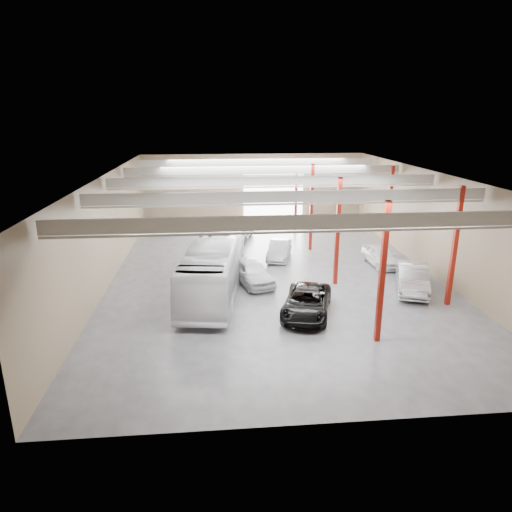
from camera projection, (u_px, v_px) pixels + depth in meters
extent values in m
cube|color=#47464B|center=(274.00, 275.00, 31.73)|extent=(22.00, 32.00, 0.01)
cube|color=beige|center=(275.00, 174.00, 29.65)|extent=(22.00, 32.00, 0.12)
cube|color=brown|center=(253.00, 189.00, 45.90)|extent=(22.00, 0.12, 7.00)
cube|color=brown|center=(337.00, 336.00, 15.48)|extent=(22.00, 0.12, 7.00)
cube|color=brown|center=(107.00, 230.00, 29.70)|extent=(0.12, 32.00, 7.00)
cube|color=brown|center=(431.00, 223.00, 31.68)|extent=(0.12, 32.00, 7.00)
cube|color=white|center=(273.00, 199.00, 46.24)|extent=(6.00, 0.20, 5.00)
cube|color=maroon|center=(382.00, 274.00, 21.52)|extent=(0.25, 0.25, 7.00)
cube|color=maroon|center=(338.00, 232.00, 29.13)|extent=(0.25, 0.25, 7.00)
cube|color=maroon|center=(311.00, 208.00, 36.73)|extent=(0.25, 0.25, 7.00)
cube|color=maroon|center=(296.00, 194.00, 43.39)|extent=(0.25, 0.25, 7.00)
cube|color=maroon|center=(455.00, 247.00, 25.84)|extent=(0.25, 0.25, 7.00)
cube|color=maroon|center=(389.00, 212.00, 35.34)|extent=(0.25, 0.25, 7.00)
cube|color=#B6B7B1|center=(315.00, 222.00, 18.38)|extent=(21.60, 0.15, 0.60)
cube|color=#B6B7B1|center=(314.00, 232.00, 18.49)|extent=(21.60, 0.10, 0.10)
cube|color=#B6B7B1|center=(290.00, 197.00, 24.08)|extent=(21.60, 0.15, 0.60)
cube|color=#B6B7B1|center=(290.00, 204.00, 24.20)|extent=(21.60, 0.10, 0.10)
cube|color=#B6B7B1|center=(275.00, 181.00, 29.78)|extent=(21.60, 0.15, 0.60)
cube|color=#B6B7B1|center=(275.00, 187.00, 29.90)|extent=(21.60, 0.10, 0.10)
cube|color=#B6B7B1|center=(265.00, 170.00, 35.49)|extent=(21.60, 0.15, 0.60)
cube|color=#B6B7B1|center=(265.00, 175.00, 35.61)|extent=(21.60, 0.10, 0.10)
cube|color=#B6B7B1|center=(257.00, 163.00, 41.19)|extent=(21.60, 0.15, 0.60)
cube|color=#B6B7B1|center=(257.00, 167.00, 41.31)|extent=(21.60, 0.10, 0.10)
imported|color=silver|center=(214.00, 265.00, 28.46)|extent=(4.52, 12.50, 3.40)
imported|color=black|center=(307.00, 302.00, 25.29)|extent=(3.95, 5.81, 1.48)
imported|color=silver|center=(252.00, 272.00, 29.99)|extent=(3.15, 4.99, 1.58)
imported|color=#9F9FA4|center=(279.00, 250.00, 35.19)|extent=(2.58, 4.52, 1.41)
imported|color=slate|center=(237.00, 231.00, 40.57)|extent=(3.65, 5.99, 1.62)
imported|color=#ACACB1|center=(412.00, 278.00, 28.71)|extent=(3.40, 5.42, 1.69)
imported|color=white|center=(381.00, 256.00, 33.68)|extent=(1.95, 4.30, 1.43)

